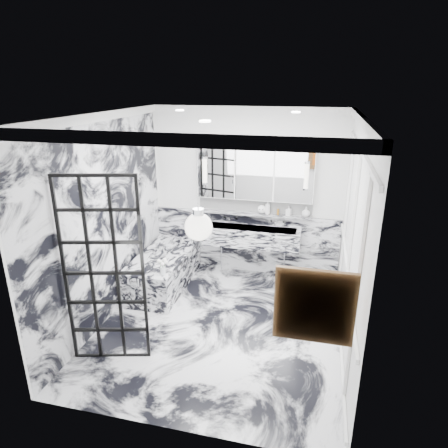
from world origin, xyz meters
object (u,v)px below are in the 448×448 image
(trough_sink, at_px, (252,236))
(mirror_cabinet, at_px, (255,170))
(bathtub, at_px, (164,270))
(crittall_door, at_px, (104,273))

(trough_sink, relative_size, mirror_cabinet, 0.84)
(mirror_cabinet, xyz_separation_m, bathtub, (-1.32, -0.83, -1.54))
(crittall_door, relative_size, mirror_cabinet, 1.18)
(mirror_cabinet, distance_m, bathtub, 2.20)
(mirror_cabinet, bearing_deg, trough_sink, -90.00)
(trough_sink, height_order, bathtub, trough_sink)
(crittall_door, height_order, bathtub, crittall_door)
(crittall_door, xyz_separation_m, mirror_cabinet, (1.26, 2.67, 0.70))
(mirror_cabinet, relative_size, bathtub, 1.15)
(crittall_door, height_order, mirror_cabinet, mirror_cabinet)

